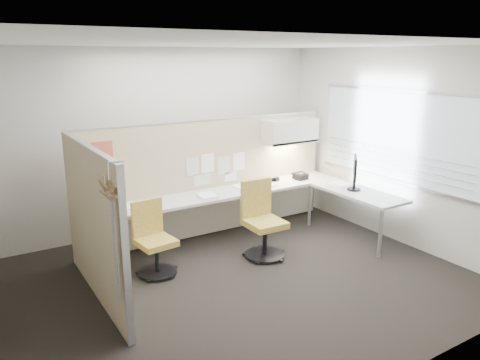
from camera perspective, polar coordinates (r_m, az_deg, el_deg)
floor at (r=5.86m, az=-0.78°, el=-12.28°), size 5.50×4.50×0.01m
ceiling at (r=5.21m, az=-0.90°, el=16.38°), size 5.50×4.50×0.01m
wall_back at (r=7.34m, az=-9.99°, el=4.72°), size 5.50×0.02×2.80m
wall_front at (r=3.71m, az=17.56°, el=-5.87°), size 5.50×0.02×2.80m
wall_right at (r=7.15m, az=18.42°, el=3.90°), size 0.02×4.50×2.80m
window_pane at (r=7.11m, az=18.39°, el=5.07°), size 0.01×2.80×1.30m
partition_back at (r=7.10m, az=-3.70°, el=0.24°), size 4.10×0.06×1.75m
partition_left at (r=5.41m, az=-17.45°, el=-5.20°), size 0.06×2.20×1.75m
desk at (r=6.97m, az=0.95°, el=-2.35°), size 4.00×2.07×0.73m
overhead_bin at (r=7.53m, az=6.11°, el=5.96°), size 0.90×0.36×0.38m
task_light_strip at (r=7.56m, az=6.07°, el=4.38°), size 0.60×0.06×0.02m
pinned_papers at (r=7.07m, az=-3.03°, el=1.50°), size 1.01×0.00×0.47m
poster at (r=6.37m, az=-16.42°, el=2.97°), size 0.28×0.00×0.35m
chair_left at (r=6.00m, az=-10.52°, el=-7.28°), size 0.49×0.50×0.92m
chair_right at (r=6.39m, az=2.70°, el=-5.13°), size 0.55×0.55×1.04m
monitor at (r=7.11m, az=13.83°, el=1.06°), size 0.35×0.37×0.50m
phone at (r=7.64m, az=7.35°, el=0.47°), size 0.22×0.21×0.12m
stapler at (r=7.49m, az=4.08°, el=0.05°), size 0.15×0.07×0.05m
tape_dispenser at (r=7.50m, az=4.45°, el=0.10°), size 0.11×0.09×0.06m
coat_hook at (r=4.30m, az=-15.62°, el=-2.53°), size 0.18×0.43×1.30m
paper_stack_0 at (r=6.33m, az=-13.52°, el=-3.20°), size 0.23×0.30×0.04m
paper_stack_1 at (r=6.63m, az=-4.05°, el=-1.97°), size 0.26×0.32×0.04m
paper_stack_2 at (r=7.12m, az=0.33°, el=-0.85°), size 0.24×0.30×0.01m
paper_stack_3 at (r=7.24m, az=3.04°, el=-0.57°), size 0.27×0.33×0.02m
paper_stack_4 at (r=7.45m, az=12.13°, el=-0.47°), size 0.24×0.31×0.02m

